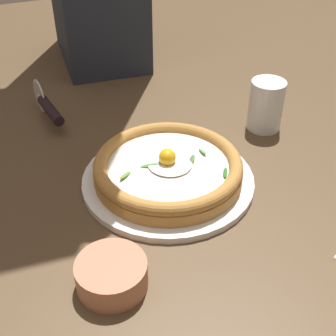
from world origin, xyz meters
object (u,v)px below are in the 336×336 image
at_px(side_bowl, 112,275).
at_px(pizza, 168,168).
at_px(drinking_glass, 265,108).
at_px(pizza_cutter, 48,106).

bearing_deg(side_bowl, pizza, -42.17).
xyz_separation_m(side_bowl, drinking_glass, (0.27, -0.42, 0.02)).
bearing_deg(pizza, pizza_cutter, 26.65).
height_order(pizza, side_bowl, pizza).
distance_m(pizza, pizza_cutter, 0.33).
bearing_deg(pizza_cutter, side_bowl, 178.50).
height_order(side_bowl, pizza_cutter, pizza_cutter).
xyz_separation_m(side_bowl, pizza_cutter, (0.47, -0.01, 0.02)).
bearing_deg(pizza, drinking_glass, -70.42).
bearing_deg(side_bowl, pizza_cutter, -1.50).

